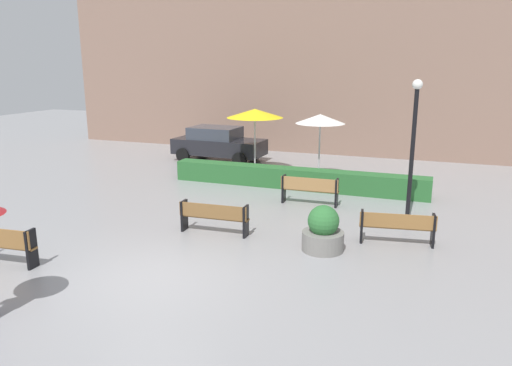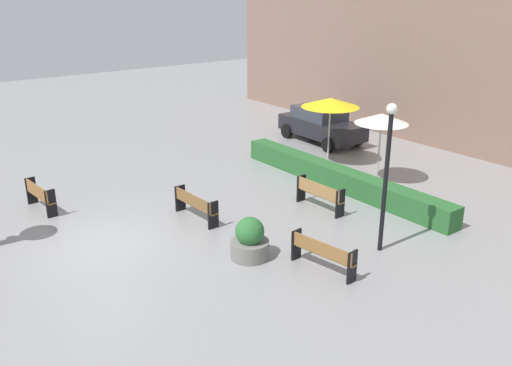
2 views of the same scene
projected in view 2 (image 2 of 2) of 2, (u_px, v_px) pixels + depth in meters
ground_plane at (102, 244)px, 14.88m from camera, size 60.00×60.00×0.00m
bench_near_left at (39, 195)px, 16.97m from camera, size 1.67×0.47×0.89m
bench_far_right at (322, 253)px, 13.36m from camera, size 1.87×0.61×0.82m
bench_back_row at (319, 193)px, 17.05m from camera, size 1.86×0.40×0.90m
bench_mid_center at (195, 204)px, 16.32m from camera, size 1.90×0.45×0.83m
planter_pot at (250, 241)px, 14.02m from camera, size 1.02×1.02×1.13m
lamp_post at (387, 164)px, 13.74m from camera, size 0.28×0.28×4.01m
patio_umbrella_yellow at (330, 103)px, 20.75m from camera, size 2.25×2.25×2.66m
patio_umbrella_white at (382, 119)px, 18.67m from camera, size 1.87×1.87×2.57m
hedge_strip at (339, 178)px, 18.93m from camera, size 9.35×0.70×0.73m
building_facade at (460, 26)px, 22.24m from camera, size 28.00×1.20×10.27m
parked_car at (321, 124)px, 24.46m from camera, size 4.26×2.10×1.57m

